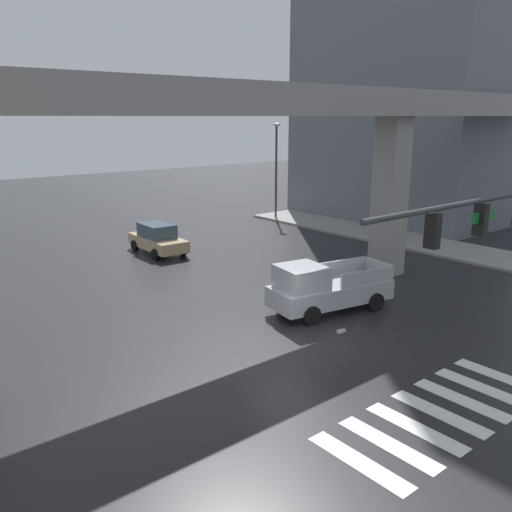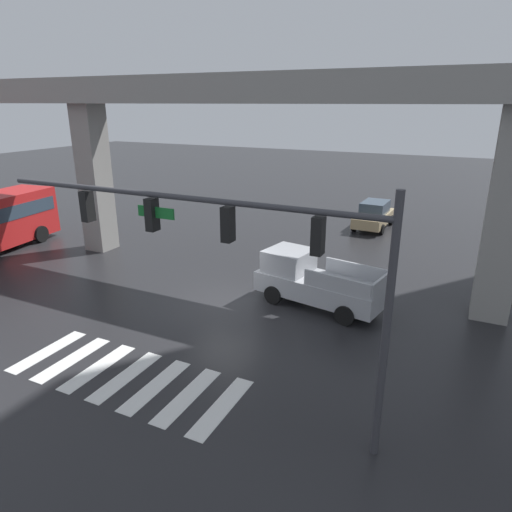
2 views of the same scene
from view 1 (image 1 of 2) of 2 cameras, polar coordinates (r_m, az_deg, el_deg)
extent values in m
plane|color=#232326|center=(19.03, 3.77, -9.36)|extent=(120.00, 120.00, 0.00)
cube|color=silver|center=(13.47, 10.84, -20.58)|extent=(0.55, 2.80, 0.01)
cube|color=silver|center=(14.21, 13.85, -18.72)|extent=(0.55, 2.80, 0.01)
cube|color=silver|center=(14.99, 16.49, -17.01)|extent=(0.55, 2.80, 0.01)
cube|color=silver|center=(15.80, 18.83, -15.44)|extent=(0.55, 2.80, 0.01)
cube|color=silver|center=(16.66, 20.90, -14.01)|extent=(0.55, 2.80, 0.01)
cube|color=silver|center=(17.53, 22.75, -12.70)|extent=(0.55, 2.80, 0.01)
cube|color=silver|center=(18.44, 24.40, -11.52)|extent=(0.55, 2.80, 0.01)
cube|color=gray|center=(20.06, -2.87, 16.26)|extent=(49.95, 2.25, 1.20)
cube|color=gray|center=(27.29, 13.94, 6.01)|extent=(1.30, 1.30, 7.71)
cube|color=gray|center=(33.05, 22.78, 0.03)|extent=(4.00, 36.00, 0.15)
cube|color=#A8AAAF|center=(22.15, 7.88, -3.82)|extent=(5.36, 2.78, 0.80)
cube|color=#A8AAAF|center=(21.08, 4.81, -2.25)|extent=(1.98, 2.02, 0.90)
cube|color=#3F5160|center=(20.83, 3.74, -2.44)|extent=(0.40, 1.66, 0.77)
cube|color=#A8AAAF|center=(21.99, 11.71, -2.21)|extent=(2.63, 0.57, 0.60)
cube|color=#A8AAAF|center=(23.28, 8.91, -1.14)|extent=(2.63, 0.57, 0.60)
cube|color=#A8AAAF|center=(23.49, 12.82, -1.19)|extent=(0.41, 1.74, 0.60)
cylinder|color=black|center=(20.71, 5.84, -6.25)|extent=(0.80, 0.41, 0.76)
cylinder|color=black|center=(22.11, 3.15, -4.82)|extent=(0.80, 0.41, 0.76)
cylinder|color=black|center=(22.58, 12.45, -4.74)|extent=(0.80, 0.41, 0.76)
cylinder|color=black|center=(23.88, 9.58, -3.53)|extent=(0.80, 0.41, 0.76)
cube|color=tan|center=(31.72, -10.29, 1.43)|extent=(1.93, 4.37, 0.64)
cube|color=#384756|center=(31.66, -10.43, 2.70)|extent=(1.59, 2.30, 0.76)
cylinder|color=black|center=(31.04, -7.72, 0.64)|extent=(0.27, 0.65, 0.64)
cylinder|color=black|center=(30.26, -10.55, 0.16)|extent=(0.27, 0.65, 0.64)
cylinder|color=black|center=(33.33, -9.99, 1.51)|extent=(0.27, 0.65, 0.64)
cylinder|color=black|center=(32.61, -12.68, 1.09)|extent=(0.27, 0.65, 0.64)
cylinder|color=#38383D|center=(15.72, 23.86, 5.63)|extent=(10.80, 0.14, 0.14)
cube|color=black|center=(15.27, 22.63, 3.54)|extent=(0.24, 0.32, 0.84)
sphere|color=red|center=(15.22, 22.72, 4.50)|extent=(0.17, 0.17, 0.17)
cube|color=black|center=(13.39, 18.15, 2.53)|extent=(0.24, 0.32, 0.84)
sphere|color=red|center=(13.34, 18.24, 3.62)|extent=(0.17, 0.17, 0.17)
cube|color=#19722D|center=(15.37, 22.88, 3.84)|extent=(1.10, 0.04, 0.28)
cylinder|color=#38383D|center=(34.42, 13.93, 7.10)|extent=(0.16, 0.16, 7.00)
ellipsoid|color=beige|center=(34.17, 14.30, 13.12)|extent=(0.44, 0.70, 0.24)
cylinder|color=#38383D|center=(41.51, 2.13, 8.71)|extent=(0.16, 0.16, 7.00)
ellipsoid|color=beige|center=(41.30, 2.18, 13.71)|extent=(0.44, 0.70, 0.24)
camera|label=2|loc=(20.69, 56.87, 8.32)|focal=31.84mm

